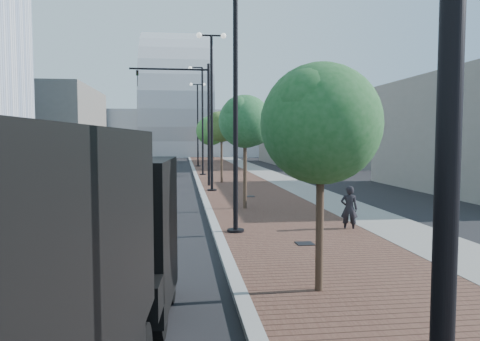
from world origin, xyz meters
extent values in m
cube|color=#4C2D23|center=(3.50, 40.00, 0.06)|extent=(7.00, 140.00, 0.12)
cube|color=slate|center=(6.20, 40.00, 0.07)|extent=(2.40, 140.00, 0.13)
cube|color=gray|center=(0.00, 40.00, 0.07)|extent=(0.30, 140.00, 0.14)
cube|color=slate|center=(-13.00, 40.00, 0.06)|extent=(4.00, 140.00, 0.12)
cube|color=black|center=(-2.50, 3.09, 1.61)|extent=(2.53, 2.62, 2.46)
cube|color=black|center=(-2.40, 4.58, 0.80)|extent=(2.30, 0.63, 1.23)
cube|color=black|center=(-2.61, 1.59, 0.99)|extent=(2.41, 0.92, 0.47)
cube|color=black|center=(-2.68, 0.63, 2.32)|extent=(2.36, 0.28, 1.89)
cylinder|color=black|center=(-3.53, 2.56, 0.52)|extent=(0.36, 1.06, 1.04)
cylinder|color=silver|center=(-3.53, 2.56, 0.52)|extent=(0.36, 0.59, 0.57)
cylinder|color=black|center=(-1.55, 2.42, 0.52)|extent=(0.36, 1.06, 1.04)
cylinder|color=silver|center=(-1.55, 2.42, 0.52)|extent=(0.36, 0.59, 0.57)
cylinder|color=black|center=(-3.42, 4.15, 0.52)|extent=(0.36, 1.06, 1.04)
cylinder|color=silver|center=(-3.42, 4.15, 0.52)|extent=(0.36, 0.59, 0.57)
cylinder|color=black|center=(-1.44, 4.01, 0.52)|extent=(0.36, 1.06, 1.04)
cylinder|color=silver|center=(-1.44, 4.01, 0.52)|extent=(0.36, 0.59, 0.57)
imported|color=silver|center=(-3.57, 22.67, 0.68)|extent=(2.62, 4.36, 1.36)
imported|color=black|center=(-8.00, 27.87, 0.71)|extent=(3.61, 5.53, 1.41)
imported|color=black|center=(-2.77, 35.19, 0.62)|extent=(1.78, 4.28, 1.24)
imported|color=black|center=(4.52, 10.08, 0.79)|extent=(0.67, 0.55, 1.58)
cylinder|color=black|center=(0.60, 10.00, 0.10)|extent=(0.56, 0.56, 0.20)
cylinder|color=black|center=(0.60, 10.00, 4.62)|extent=(0.16, 0.16, 9.00)
cylinder|color=black|center=(0.60, 22.00, 0.10)|extent=(0.56, 0.56, 0.20)
cylinder|color=black|center=(0.60, 22.00, 4.62)|extent=(0.16, 0.16, 9.00)
cylinder|color=black|center=(0.60, 22.00, 9.12)|extent=(1.40, 0.10, 0.10)
sphere|color=silver|center=(-0.10, 22.00, 9.12)|extent=(0.32, 0.32, 0.32)
sphere|color=silver|center=(1.30, 22.00, 9.12)|extent=(0.32, 0.32, 0.32)
cylinder|color=black|center=(0.60, 34.00, 0.10)|extent=(0.56, 0.56, 0.20)
cylinder|color=black|center=(0.60, 34.00, 4.62)|extent=(0.16, 0.16, 9.00)
cylinder|color=black|center=(0.10, 34.00, 9.12)|extent=(1.00, 0.10, 0.10)
sphere|color=silver|center=(-0.40, 34.00, 9.05)|extent=(0.32, 0.32, 0.32)
cylinder|color=black|center=(0.60, 46.00, 0.10)|extent=(0.56, 0.56, 0.20)
cylinder|color=black|center=(0.60, 46.00, 4.62)|extent=(0.16, 0.16, 9.00)
cylinder|color=black|center=(0.60, 46.00, 9.12)|extent=(1.40, 0.10, 0.10)
sphere|color=silver|center=(-0.10, 46.00, 9.12)|extent=(0.32, 0.32, 0.32)
sphere|color=silver|center=(1.30, 46.00, 9.12)|extent=(0.32, 0.32, 0.32)
cylinder|color=black|center=(0.60, 25.00, 4.00)|extent=(0.18, 0.18, 8.00)
cylinder|color=black|center=(-1.90, 25.00, 7.60)|extent=(5.00, 0.12, 0.12)
imported|color=black|center=(-3.90, 25.00, 7.00)|extent=(0.16, 0.20, 1.00)
cylinder|color=#382619|center=(1.60, 4.00, 1.62)|extent=(0.16, 0.16, 3.25)
sphere|color=#1B4E20|center=(1.60, 4.00, 3.48)|extent=(2.41, 2.41, 2.41)
sphere|color=#1B4E20|center=(2.00, 4.30, 3.25)|extent=(1.69, 1.69, 1.69)
sphere|color=#1B4E20|center=(1.30, 3.70, 3.80)|extent=(1.45, 1.45, 1.45)
cylinder|color=#382619|center=(1.60, 15.00, 1.83)|extent=(0.16, 0.16, 3.67)
sphere|color=#1D5528|center=(1.60, 15.00, 3.93)|extent=(2.31, 2.31, 2.31)
sphere|color=#1D5528|center=(2.00, 15.30, 3.67)|extent=(1.62, 1.62, 1.62)
sphere|color=#1D5528|center=(1.30, 14.70, 4.30)|extent=(1.39, 1.39, 1.39)
cylinder|color=#382619|center=(1.60, 27.00, 1.88)|extent=(0.16, 0.16, 3.76)
sphere|color=#30501B|center=(1.60, 27.00, 4.03)|extent=(2.14, 2.14, 2.14)
sphere|color=#30501B|center=(2.00, 27.30, 3.76)|extent=(1.50, 1.50, 1.50)
sphere|color=#30501B|center=(1.30, 26.70, 4.40)|extent=(1.29, 1.29, 1.29)
cylinder|color=#382619|center=(1.60, 39.00, 1.84)|extent=(0.16, 0.16, 3.68)
sphere|color=#256322|center=(1.60, 39.00, 3.94)|extent=(2.80, 2.80, 2.80)
sphere|color=#256322|center=(2.00, 39.30, 3.68)|extent=(1.96, 1.96, 1.96)
sphere|color=#256322|center=(1.30, 38.70, 4.31)|extent=(1.68, 1.68, 1.68)
cube|color=#A1A4AA|center=(-2.00, 85.00, 4.00)|extent=(50.00, 28.00, 8.00)
cube|color=#615D57|center=(-20.00, 60.00, 5.00)|extent=(14.00, 20.00, 10.00)
cube|color=slate|center=(16.00, 50.00, 4.00)|extent=(12.00, 22.00, 8.00)
cube|color=black|center=(2.40, 8.00, 0.13)|extent=(0.50, 0.50, 0.02)
cube|color=black|center=(2.40, 19.00, 0.13)|extent=(0.50, 0.50, 0.02)
camera|label=1|loc=(-1.13, -4.79, 3.18)|focal=34.21mm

